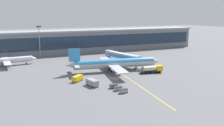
# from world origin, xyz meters

# --- Properties ---
(ground_plane) EXTENTS (700.00, 700.00, 0.00)m
(ground_plane) POSITION_xyz_m (0.00, 0.00, 0.00)
(ground_plane) COLOR slate
(apron_lead_in_line) EXTENTS (8.24, 79.63, 0.01)m
(apron_lead_in_line) POSITION_xyz_m (5.20, 2.00, 0.00)
(apron_lead_in_line) COLOR yellow
(apron_lead_in_line) RESTS_ON ground_plane
(terminal_building) EXTENTS (154.47, 17.31, 15.42)m
(terminal_building) POSITION_xyz_m (18.78, 72.86, 7.73)
(terminal_building) COLOR slate
(terminal_building) RESTS_ON ground_plane
(main_airliner) EXTENTS (45.78, 36.60, 11.44)m
(main_airliner) POSITION_xyz_m (4.62, 11.52, 3.80)
(main_airliner) COLOR #B2B7BC
(main_airliner) RESTS_ON ground_plane
(jet_bridge) EXTENTS (9.60, 25.25, 6.49)m
(jet_bridge) POSITION_xyz_m (13.43, 23.07, 4.82)
(jet_bridge) COLOR #B2B7BC
(jet_bridge) RESTS_ON ground_plane
(fuel_tanker) EXTENTS (11.05, 4.01, 3.25)m
(fuel_tanker) POSITION_xyz_m (19.10, 1.51, 1.75)
(fuel_tanker) COLOR #232326
(fuel_tanker) RESTS_ON ground_plane
(lavatory_truck) EXTENTS (3.55, 6.17, 2.50)m
(lavatory_truck) POSITION_xyz_m (-12.54, -6.37, 1.42)
(lavatory_truck) COLOR gray
(lavatory_truck) RESTS_ON ground_plane
(crew_van) EXTENTS (5.17, 4.83, 2.30)m
(crew_van) POSITION_xyz_m (-15.87, 2.07, 1.31)
(crew_van) COLOR yellow
(crew_van) RESTS_ON ground_plane
(baggage_cart_0) EXTENTS (2.85, 1.97, 1.48)m
(baggage_cart_0) POSITION_xyz_m (-5.35, -18.11, 0.78)
(baggage_cart_0) COLOR gray
(baggage_cart_0) RESTS_ON ground_plane
(baggage_cart_1) EXTENTS (2.85, 1.97, 1.48)m
(baggage_cart_1) POSITION_xyz_m (-5.83, -14.95, 0.78)
(baggage_cart_1) COLOR gray
(baggage_cart_1) RESTS_ON ground_plane
(baggage_cart_2) EXTENTS (2.85, 1.97, 1.48)m
(baggage_cart_2) POSITION_xyz_m (-6.31, -11.79, 0.78)
(baggage_cart_2) COLOR #595B60
(baggage_cart_2) RESTS_ON ground_plane
(commuter_jet_near) EXTENTS (29.23, 23.06, 8.39)m
(commuter_jet_near) POSITION_xyz_m (-40.92, 44.72, 2.83)
(commuter_jet_near) COLOR silver
(commuter_jet_near) RESTS_ON ground_plane
(apron_light_mast_1) EXTENTS (2.80, 0.50, 19.31)m
(apron_light_mast_1) POSITION_xyz_m (-22.72, 60.90, 11.55)
(apron_light_mast_1) COLOR gray
(apron_light_mast_1) RESTS_ON ground_plane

